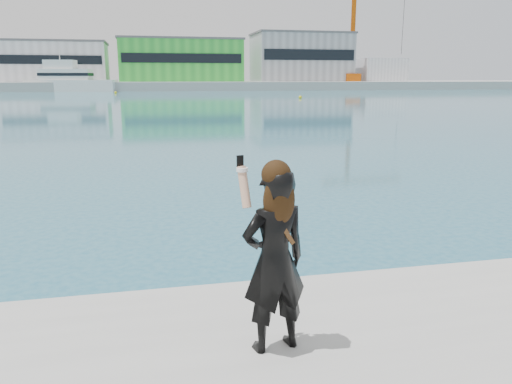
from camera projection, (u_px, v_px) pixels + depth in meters
far_quay at (149, 85)px, 128.37m from camera, size 320.00×40.00×2.00m
warehouse_white at (56, 62)px, 120.58m from camera, size 24.48×15.35×9.50m
warehouse_green at (180, 60)px, 126.71m from camera, size 30.60×16.36×10.50m
warehouse_grey_right at (301, 57)px, 133.13m from camera, size 25.50×15.35×12.50m
ancillary_shed at (380, 70)px, 136.55m from camera, size 12.00×10.00×6.00m
dock_crane at (357, 30)px, 128.65m from camera, size 23.00×4.00×24.00m
flagpole_right at (240, 63)px, 123.15m from camera, size 1.28×0.16×8.00m
motor_yacht at (69, 80)px, 107.50m from camera, size 19.35×8.28×8.74m
buoy_near at (300, 98)px, 73.63m from camera, size 0.50×0.50×0.50m
buoy_far at (116, 93)px, 96.53m from camera, size 0.50×0.50×0.50m
woman at (274, 255)px, 4.02m from camera, size 0.62×0.48×1.62m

